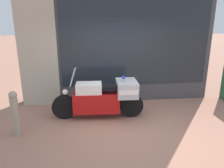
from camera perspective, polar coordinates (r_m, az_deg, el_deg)
ground_plane at (r=5.20m, az=4.70°, el=-11.69°), size 60.00×60.00×0.00m
shop_building at (r=6.51m, az=-2.34°, el=12.47°), size 5.65×0.55×3.96m
window_display at (r=6.95m, az=5.24°, el=-0.10°), size 4.13×0.30×1.93m
paramedic_motorcycle at (r=5.56m, az=-2.08°, el=-3.34°), size 2.34×0.75×1.30m
street_bollard at (r=5.17m, az=-23.98°, el=-6.88°), size 0.17×0.17×1.02m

